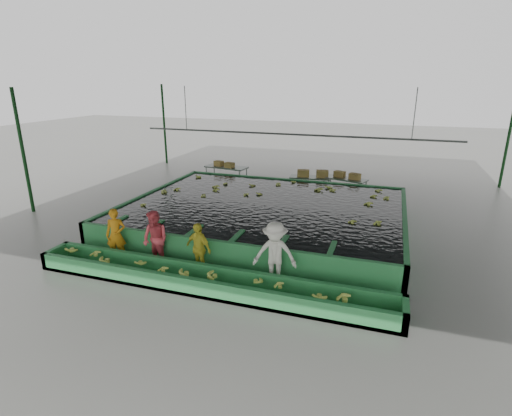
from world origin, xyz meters
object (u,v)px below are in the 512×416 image
(sorting_trough, at_px, (206,281))
(box_stack_right, at_px, (347,178))
(packing_table_left, at_px, (226,176))
(box_stack_mid, at_px, (313,177))
(worker_d, at_px, (275,254))
(worker_a, at_px, (116,235))
(packing_table_right, at_px, (344,187))
(box_stack_left, at_px, (224,167))
(packing_table_mid, at_px, (310,186))
(worker_b, at_px, (155,239))
(worker_c, at_px, (198,248))
(flotation_tank, at_px, (265,214))

(sorting_trough, distance_m, box_stack_right, 10.35)
(packing_table_left, distance_m, box_stack_mid, 4.60)
(worker_d, bearing_deg, worker_a, 170.96)
(packing_table_right, relative_size, box_stack_right, 1.59)
(box_stack_mid, height_order, box_stack_right, box_stack_right)
(worker_a, xyz_separation_m, box_stack_mid, (4.20, 9.13, 0.06))
(worker_d, relative_size, box_stack_right, 1.44)
(box_stack_mid, bearing_deg, box_stack_left, 177.34)
(packing_table_mid, bearing_deg, sorting_trough, -94.36)
(worker_d, height_order, packing_table_left, worker_d)
(box_stack_left, bearing_deg, packing_table_right, -1.37)
(sorting_trough, xyz_separation_m, worker_d, (1.64, 0.80, 0.65))
(worker_b, height_order, packing_table_left, worker_b)
(worker_c, height_order, box_stack_left, worker_c)
(worker_c, bearing_deg, box_stack_left, 126.53)
(box_stack_left, height_order, box_stack_right, box_stack_left)
(worker_a, bearing_deg, box_stack_right, 35.58)
(packing_table_left, bearing_deg, sorting_trough, -70.07)
(packing_table_mid, relative_size, box_stack_right, 1.53)
(worker_a, height_order, box_stack_left, worker_a)
(flotation_tank, height_order, packing_table_right, packing_table_right)
(flotation_tank, relative_size, box_stack_left, 8.45)
(sorting_trough, bearing_deg, packing_table_left, 109.93)
(worker_b, bearing_deg, worker_c, 15.03)
(flotation_tank, relative_size, box_stack_mid, 6.88)
(worker_b, height_order, packing_table_right, worker_b)
(sorting_trough, bearing_deg, packing_table_right, 76.65)
(worker_d, relative_size, box_stack_left, 1.52)
(box_stack_left, distance_m, box_stack_mid, 4.66)
(packing_table_left, bearing_deg, worker_a, -87.75)
(worker_c, bearing_deg, box_stack_right, 89.41)
(flotation_tank, bearing_deg, worker_c, -97.81)
(sorting_trough, xyz_separation_m, box_stack_left, (-3.79, 10.15, 0.75))
(packing_table_left, bearing_deg, flotation_tank, -54.17)
(box_stack_left, bearing_deg, worker_b, -79.00)
(worker_a, distance_m, box_stack_left, 9.36)
(worker_d, height_order, packing_table_right, worker_d)
(box_stack_left, distance_m, box_stack_right, 6.24)
(worker_b, height_order, packing_table_mid, worker_b)
(packing_table_mid, xyz_separation_m, box_stack_mid, (0.11, 0.04, 0.44))
(worker_c, bearing_deg, packing_table_mid, 99.23)
(packing_table_right, xyz_separation_m, box_stack_right, (0.08, 0.04, 0.45))
(packing_table_left, xyz_separation_m, box_stack_mid, (4.58, -0.31, 0.37))
(worker_b, xyz_separation_m, packing_table_right, (4.35, 9.20, -0.39))
(worker_d, xyz_separation_m, packing_table_left, (-5.36, 9.44, -0.40))
(worker_a, bearing_deg, worker_b, -22.32)
(worker_c, xyz_separation_m, box_stack_mid, (1.45, 9.13, 0.12))
(worker_a, height_order, box_stack_mid, worker_a)
(worker_c, relative_size, box_stack_left, 1.28)
(box_stack_left, xyz_separation_m, box_stack_right, (6.24, -0.11, -0.09))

